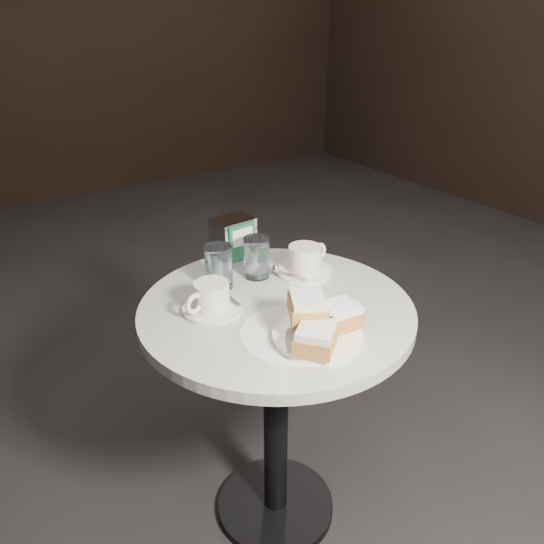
{
  "coord_description": "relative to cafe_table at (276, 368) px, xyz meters",
  "views": [
    {
      "loc": [
        -0.66,
        -0.96,
        1.42
      ],
      "look_at": [
        0.0,
        0.02,
        0.83
      ],
      "focal_mm": 35.0,
      "sensor_mm": 36.0,
      "label": 1
    }
  ],
  "objects": [
    {
      "name": "ground",
      "position": [
        0.0,
        0.0,
        -0.55
      ],
      "size": [
        7.0,
        7.0,
        0.0
      ],
      "primitive_type": "plane",
      "color": "black",
      "rests_on": "ground"
    },
    {
      "name": "cafe_table",
      "position": [
        0.0,
        0.0,
        0.0
      ],
      "size": [
        0.7,
        0.7,
        0.74
      ],
      "color": "black",
      "rests_on": "ground"
    },
    {
      "name": "sugar_spill",
      "position": [
        -0.04,
        -0.13,
        0.2
      ],
      "size": [
        0.31,
        0.31,
        0.0
      ],
      "primitive_type": "cylinder",
      "rotation": [
        0.0,
        0.0,
        0.24
      ],
      "color": "white",
      "rests_on": "cafe_table"
    },
    {
      "name": "beignet_plate",
      "position": [
        -0.01,
        -0.18,
        0.24
      ],
      "size": [
        0.27,
        0.27,
        0.1
      ],
      "rotation": [
        0.0,
        0.0,
        0.37
      ],
      "color": "white",
      "rests_on": "cafe_table"
    },
    {
      "name": "coffee_cup_left",
      "position": [
        -0.15,
        0.06,
        0.23
      ],
      "size": [
        0.18,
        0.18,
        0.08
      ],
      "rotation": [
        0.0,
        0.0,
        0.27
      ],
      "color": "silver",
      "rests_on": "cafe_table"
    },
    {
      "name": "coffee_cup_right",
      "position": [
        0.17,
        0.11,
        0.23
      ],
      "size": [
        0.18,
        0.18,
        0.08
      ],
      "rotation": [
        0.0,
        0.0,
        0.18
      ],
      "color": "white",
      "rests_on": "cafe_table"
    },
    {
      "name": "water_glass_left",
      "position": [
        -0.07,
        0.17,
        0.26
      ],
      "size": [
        0.09,
        0.09,
        0.12
      ],
      "rotation": [
        0.0,
        0.0,
        -0.2
      ],
      "color": "white",
      "rests_on": "cafe_table"
    },
    {
      "name": "water_glass_right",
      "position": [
        0.04,
        0.16,
        0.25
      ],
      "size": [
        0.09,
        0.09,
        0.12
      ],
      "rotation": [
        0.0,
        0.0,
        -0.3
      ],
      "color": "white",
      "rests_on": "cafe_table"
    },
    {
      "name": "napkin_dispenser",
      "position": [
        0.05,
        0.3,
        0.26
      ],
      "size": [
        0.12,
        0.1,
        0.13
      ],
      "rotation": [
        0.0,
        0.0,
        0.08
      ],
      "color": "white",
      "rests_on": "cafe_table"
    }
  ]
}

